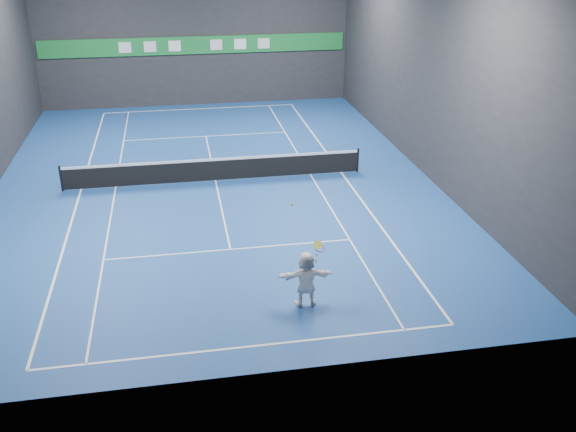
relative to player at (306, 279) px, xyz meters
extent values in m
plane|color=navy|center=(-1.78, 10.17, -0.83)|extent=(26.00, 26.00, 0.00)
cube|color=#252628|center=(-1.78, 23.17, 3.67)|extent=(18.00, 0.10, 9.00)
cube|color=#252628|center=(-1.78, -2.83, 3.67)|extent=(18.00, 0.10, 9.00)
cube|color=#252628|center=(7.22, 10.17, 3.67)|extent=(0.10, 26.00, 9.00)
cube|color=white|center=(-1.78, -1.72, -0.82)|extent=(10.98, 0.08, 0.01)
cube|color=white|center=(-1.78, 22.06, -0.82)|extent=(10.98, 0.08, 0.01)
cube|color=white|center=(-7.27, 10.17, -0.82)|extent=(0.08, 23.78, 0.01)
cube|color=white|center=(3.71, 10.17, -0.82)|extent=(0.08, 23.78, 0.01)
cube|color=white|center=(-5.89, 10.17, -0.82)|extent=(0.06, 23.78, 0.01)
cube|color=white|center=(2.33, 10.17, -0.82)|extent=(0.06, 23.78, 0.01)
cube|color=white|center=(-1.78, 3.77, -0.82)|extent=(8.23, 0.06, 0.01)
cube|color=white|center=(-1.78, 16.57, -0.82)|extent=(8.23, 0.06, 0.01)
cube|color=white|center=(-1.78, 10.17, -0.82)|extent=(0.06, 12.80, 0.01)
imported|color=white|center=(0.00, 0.00, 0.00)|extent=(1.55, 0.54, 1.65)
sphere|color=#D4F829|center=(-0.38, 0.21, 2.22)|extent=(0.07, 0.07, 0.07)
cylinder|color=black|center=(-7.98, 10.17, -0.29)|extent=(0.10, 0.10, 1.07)
cylinder|color=black|center=(4.42, 10.17, -0.29)|extent=(0.10, 0.10, 1.07)
cube|color=black|center=(-1.78, 10.17, -0.36)|extent=(12.40, 0.03, 0.86)
cube|color=white|center=(-1.78, 10.17, 0.12)|extent=(12.40, 0.04, 0.10)
cube|color=#1B7E32|center=(-1.78, 23.11, 2.67)|extent=(17.64, 0.06, 1.00)
cube|color=white|center=(-5.78, 23.05, 2.67)|extent=(0.70, 0.04, 0.60)
cube|color=silver|center=(-4.38, 23.05, 2.67)|extent=(0.70, 0.04, 0.60)
cube|color=white|center=(-2.98, 23.05, 2.67)|extent=(0.70, 0.04, 0.60)
cube|color=silver|center=(-0.58, 23.05, 2.67)|extent=(0.70, 0.04, 0.60)
cube|color=white|center=(0.82, 23.05, 2.67)|extent=(0.70, 0.04, 0.60)
cube|color=silver|center=(2.22, 23.05, 2.67)|extent=(0.70, 0.04, 0.60)
torus|color=red|center=(0.38, 0.05, 0.91)|extent=(0.43, 0.41, 0.18)
cylinder|color=#DEE450|center=(0.32, 0.05, 1.02)|extent=(0.34, 0.27, 0.26)
cylinder|color=red|center=(0.30, 0.05, 0.71)|extent=(0.06, 0.15, 0.16)
cylinder|color=#DBB90B|center=(0.28, 0.03, 0.52)|extent=(0.07, 0.21, 0.22)
camera|label=1|loc=(-3.29, -15.25, 9.01)|focal=40.00mm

